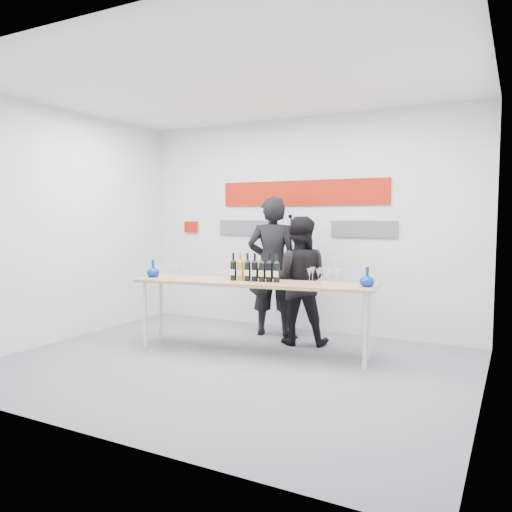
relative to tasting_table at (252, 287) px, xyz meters
The scene contains 12 objects.
ground 0.95m from the tasting_table, 88.64° to the right, with size 5.00×5.00×0.00m, color slate.
back_wall 1.64m from the tasting_table, 89.52° to the left, with size 5.00×0.04×3.00m, color silver.
signage 1.77m from the tasting_table, 91.71° to the left, with size 3.38×0.02×0.79m.
tasting_table is the anchor object (origin of this frame).
wine_bottles 0.23m from the tasting_table, 44.50° to the left, with size 0.62×0.17×0.33m.
decanter_left 1.34m from the tasting_table, behind, with size 0.16×0.16×0.21m, color #082A98, non-canonical shape.
decanter_right 1.34m from the tasting_table, ahead, with size 0.16×0.16×0.21m, color #082A98, non-canonical shape.
glasses_left 1.01m from the tasting_table, behind, with size 0.19×0.24×0.18m.
glasses_right 0.87m from the tasting_table, ahead, with size 0.38×0.27×0.18m.
presenter_left 0.97m from the tasting_table, 101.30° to the left, with size 0.69×0.45×1.89m, color black.
presenter_right 0.75m from the tasting_table, 66.15° to the left, with size 0.79×0.61×1.62m, color black.
mic_stand 0.96m from the tasting_table, 83.94° to the left, with size 0.19×0.19×1.64m.
Camera 1 is at (2.74, -4.59, 1.62)m, focal length 35.00 mm.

